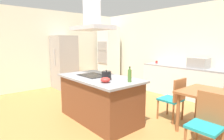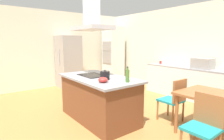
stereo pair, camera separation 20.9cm
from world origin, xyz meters
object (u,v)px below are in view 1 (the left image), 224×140
Objects in this scene: coffee_mug_red at (157,62)px; chair_at_left_end at (175,97)px; olive_oil_bottle at (130,75)px; range_hood at (92,17)px; countertop_microwave at (199,63)px; cooktop at (93,75)px; refrigerator at (64,62)px; mixing_bowl at (105,80)px; wall_oven_stack at (109,54)px; chair_facing_island at (208,120)px; tea_kettle at (106,75)px.

coffee_mug_red is 0.10× the size of chair_at_left_end.
olive_oil_bottle is 0.31× the size of range_hood.
range_hood reaches higher than countertop_microwave.
cooktop is 0.67× the size of chair_at_left_end.
range_hood reaches higher than coffee_mug_red.
chair_at_left_end is 0.99× the size of range_hood.
chair_at_left_end is at bearing 71.40° from olive_oil_bottle.
countertop_microwave is 0.27× the size of refrigerator.
mixing_bowl is 3.34m from coffee_mug_red.
cooktop is 3.77m from wall_oven_stack.
range_hood is at bearing -14.31° from refrigerator.
range_hood is (0.48, -2.91, 1.16)m from coffee_mug_red.
mixing_bowl is at bearing -155.66° from chair_facing_island.
tea_kettle reaches higher than chair_at_left_end.
tea_kettle is at bearing -163.38° from chair_facing_island.
chair_at_left_end is 2.33m from range_hood.
wall_oven_stack is at bearing -176.29° from countertop_microwave.
mixing_bowl is at bearing -94.25° from countertop_microwave.
cooktop is at bearing 162.97° from mixing_bowl.
chair_facing_island is (1.49, 0.67, -0.44)m from mixing_bowl.
olive_oil_bottle is at bearing -89.69° from countertop_microwave.
chair_at_left_end is (0.76, 1.16, -0.47)m from tea_kettle.
coffee_mug_red reaches higher than chair_at_left_end.
wall_oven_stack is 1.95m from refrigerator.
mixing_bowl is (-0.24, -0.36, -0.07)m from olive_oil_bottle.
tea_kettle is 0.13× the size of refrigerator.
tea_kettle is (0.51, -0.04, 0.08)m from cooktop.
cooktop is at bearing -14.31° from refrigerator.
chair_facing_island is at bearing -62.49° from countertop_microwave.
tea_kettle is 2.59× the size of coffee_mug_red.
chair_facing_island is at bearing 11.90° from range_hood.
wall_oven_stack is 3.89m from range_hood.
tea_kettle is at bearing -123.04° from chair_at_left_end.
countertop_microwave is 0.56× the size of chair_facing_island.
countertop_microwave is at bearing 85.75° from mixing_bowl.
countertop_microwave is 5.56× the size of coffee_mug_red.
range_hood is (-0.70, 0.21, 1.16)m from mixing_bowl.
wall_oven_stack reaches higher than olive_oil_bottle.
chair_facing_island is at bearing 24.34° from mixing_bowl.
olive_oil_bottle is at bearing 55.78° from mixing_bowl.
wall_oven_stack reaches higher than tea_kettle.
coffee_mug_red is at bearing 99.30° from cooktop.
range_hood is at bearing -168.10° from chair_facing_island.
wall_oven_stack is (-3.19, 2.68, 0.12)m from tea_kettle.
chair_at_left_end is at bearing 41.55° from cooktop.
coffee_mug_red is at bearing 178.78° from countertop_microwave.
olive_oil_bottle is 1.15m from chair_at_left_end.
mixing_bowl is 1.69m from chair_facing_island.
olive_oil_bottle is 4.40m from wall_oven_stack.
chair_facing_island is (2.19, 0.46, -0.40)m from cooktop.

